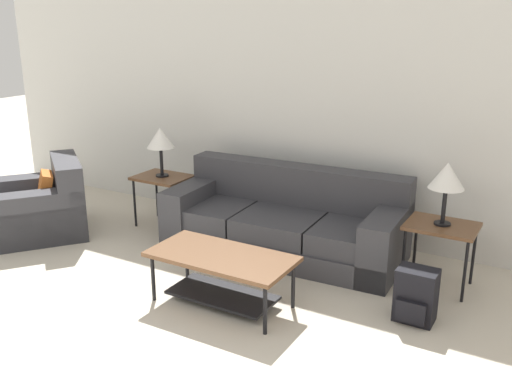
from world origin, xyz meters
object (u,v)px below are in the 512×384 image
couch (285,223)px  side_table_right (441,231)px  table_lamp_right (447,177)px  coffee_table (222,268)px  side_table_left (162,181)px  backpack (416,296)px  armchair (40,208)px  table_lamp_left (160,139)px

couch → side_table_right: bearing=-1.3°
couch → table_lamp_right: size_ratio=4.39×
coffee_table → side_table_right: 1.90m
couch → side_table_left: 1.53m
couch → side_table_right: 1.53m
couch → side_table_right: (1.52, -0.04, 0.22)m
coffee_table → backpack: bearing=20.0°
side_table_right → table_lamp_right: bearing=-110.6°
coffee_table → backpack: size_ratio=2.75×
armchair → backpack: (4.02, 0.17, -0.08)m
couch → table_lamp_right: (1.52, -0.04, 0.70)m
coffee_table → couch: bearing=93.1°
side_table_right → backpack: side_table_right is taller
armchair → coffee_table: size_ratio=1.15×
side_table_left → table_lamp_left: table_lamp_left is taller
table_lamp_right → backpack: 1.04m
armchair → side_table_right: size_ratio=2.30×
armchair → side_table_left: 1.34m
coffee_table → side_table_left: (-1.58, 1.21, 0.19)m
coffee_table → side_table_left: side_table_left is taller
side_table_left → backpack: (3.02, -0.69, -0.31)m
side_table_right → table_lamp_right: size_ratio=1.08×
couch → coffee_table: 1.25m
side_table_left → side_table_right: bearing=0.0°
table_lamp_right → couch: bearing=178.7°
armchair → side_table_left: size_ratio=2.30×
couch → coffee_table: bearing=-86.9°
table_lamp_left → backpack: bearing=-12.9°
armchair → table_lamp_right: table_lamp_right is taller
coffee_table → side_table_right: bearing=40.0°
couch → side_table_left: couch is taller
side_table_right → table_lamp_right: 0.48m
side_table_left → backpack: size_ratio=1.37×
couch → table_lamp_left: bearing=-178.7°
side_table_right → backpack: (-0.01, -0.69, -0.31)m
backpack → table_lamp_right: bearing=89.2°
side_table_left → couch: bearing=1.3°
side_table_left → side_table_right: same height
table_lamp_right → table_lamp_left: bearing=180.0°
side_table_left → table_lamp_right: size_ratio=1.08×
side_table_right → table_lamp_right: (-0.00, -0.00, 0.48)m
table_lamp_right → backpack: size_ratio=1.27×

